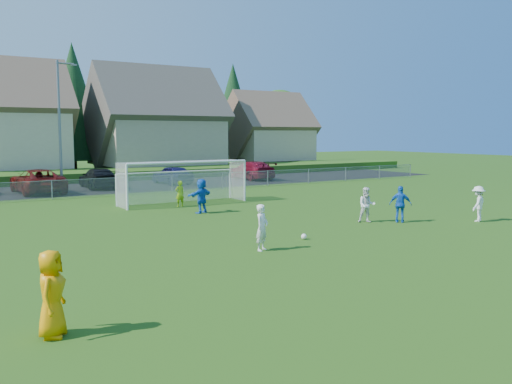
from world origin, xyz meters
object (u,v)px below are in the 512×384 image
Objects in this scene: car_g at (252,170)px; referee at (51,294)px; player_white_b at (367,205)px; goalkeeper at (180,194)px; player_white_c at (478,204)px; car_c at (37,181)px; soccer_goal at (182,175)px; soccer_ball at (304,237)px; car_e at (172,175)px; player_white_a at (262,228)px; car_d at (99,178)px; player_blue_b at (201,196)px; player_blue_a at (400,204)px.

referee is at bearing 54.89° from car_g.
goalkeeper is (-4.94, 9.56, -0.09)m from player_white_b.
player_white_b is 1.12× the size of goalkeeper.
player_white_b is 5.23m from player_white_c.
goalkeeper is 0.25× the size of car_c.
referee is at bearing -121.84° from soccer_goal.
car_g is (12.75, 24.18, 0.69)m from soccer_ball.
car_g is (7.79, 0.48, 0.06)m from car_e.
player_white_a is 0.29× the size of car_g.
goalkeeper is 0.19× the size of soccer_goal.
soccer_ball is 0.04× the size of car_d.
soccer_goal is (11.00, 17.71, 0.74)m from referee.
car_e is at bearing 43.08° from player_white_a.
player_white_a is at bearing 89.72° from car_d.
car_g is at bearing -116.20° from player_white_c.
player_blue_b is 0.35× the size of car_d.
car_c is 11.94m from soccer_goal.
referee is 0.35× the size of car_d.
car_e is (5.15, 15.36, -0.14)m from player_blue_b.
goalkeeper is at bearing 48.80° from player_white_a.
player_blue_b is at bearing 107.44° from car_c.
referee is 37.46m from car_g.
player_white_a is 29.24m from car_g.
player_white_c reaches higher than soccer_ball.
goalkeeper is (-6.27, 10.37, -0.12)m from player_blue_a.
soccer_goal reaches higher than car_g.
goalkeeper is 0.28× the size of car_d.
player_white_a is 23.69m from car_c.
goalkeeper is (2.35, 11.97, -0.09)m from player_white_a.
car_d is (9.45, 29.03, -0.15)m from referee.
player_blue_a is at bearing 110.46° from car_d.
player_white_c reaches higher than car_e.
player_blue_a reaches higher than car_g.
car_d is at bearing -169.42° from car_c.
player_blue_b reaches higher than car_g.
soccer_goal is at bearing 146.26° from player_white_b.
player_blue_a is (-3.24, 1.74, 0.01)m from player_white_c.
player_white_c is (9.41, -0.92, 0.72)m from soccer_ball.
soccer_goal is at bearing -15.29° from player_blue_a.
referee is 20.86m from soccer_goal.
car_c reaches higher than car_e.
car_c is (-5.33, 11.53, 0.10)m from goalkeeper.
player_white_c is 1.14× the size of goalkeeper.
player_blue_b is at bearing -0.73° from player_blue_a.
car_c is at bearing 103.44° from soccer_ball.
player_blue_b is 0.30× the size of car_c.
car_d is at bearing -23.66° from player_blue_a.
player_white_c is 0.93× the size of player_blue_b.
referee is 1.00× the size of player_blue_b.
soccer_goal is at bearing 101.01° from car_d.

